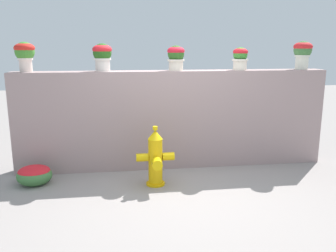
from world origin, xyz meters
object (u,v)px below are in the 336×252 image
at_px(potted_plant_4, 303,52).
at_px(fire_hydrant, 155,159).
at_px(potted_plant_3, 240,57).
at_px(potted_plant_2, 176,56).
at_px(potted_plant_1, 102,55).
at_px(potted_plant_0, 25,53).
at_px(flower_bush_left, 34,174).

height_order(potted_plant_4, fire_hydrant, potted_plant_4).
bearing_deg(potted_plant_3, potted_plant_4, 0.83).
bearing_deg(potted_plant_2, potted_plant_1, 179.35).
distance_m(potted_plant_3, potted_plant_4, 1.04).
xyz_separation_m(potted_plant_2, fire_hydrant, (-0.41, -0.81, -1.37)).
xyz_separation_m(potted_plant_0, potted_plant_4, (4.28, -0.02, 0.01)).
relative_size(potted_plant_1, fire_hydrant, 0.49).
bearing_deg(potted_plant_0, flower_bush_left, -77.71).
distance_m(potted_plant_0, potted_plant_3, 3.24).
distance_m(potted_plant_2, potted_plant_4, 2.06).
height_order(potted_plant_1, flower_bush_left, potted_plant_1).
bearing_deg(potted_plant_2, fire_hydrant, -116.80).
distance_m(potted_plant_0, flower_bush_left, 1.76).
xyz_separation_m(potted_plant_2, potted_plant_3, (1.02, -0.02, -0.02)).
xyz_separation_m(potted_plant_2, potted_plant_4, (2.06, -0.01, 0.06)).
bearing_deg(potted_plant_1, flower_bush_left, -150.34).
relative_size(potted_plant_4, flower_bush_left, 0.93).
bearing_deg(potted_plant_0, potted_plant_2, -0.38).
height_order(potted_plant_0, potted_plant_1, potted_plant_0).
bearing_deg(fire_hydrant, potted_plant_3, 28.96).
bearing_deg(fire_hydrant, potted_plant_2, 63.20).
relative_size(potted_plant_2, potted_plant_4, 0.84).
relative_size(potted_plant_0, potted_plant_3, 1.23).
bearing_deg(potted_plant_4, fire_hydrant, -161.94).
bearing_deg(potted_plant_4, flower_bush_left, -172.59).
bearing_deg(potted_plant_1, potted_plant_2, -0.65).
bearing_deg(potted_plant_3, potted_plant_0, 179.34).
height_order(potted_plant_3, flower_bush_left, potted_plant_3).
distance_m(potted_plant_4, flower_bush_left, 4.51).
height_order(potted_plant_0, potted_plant_3, potted_plant_0).
bearing_deg(potted_plant_1, potted_plant_0, 179.89).
relative_size(potted_plant_0, potted_plant_1, 1.05).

